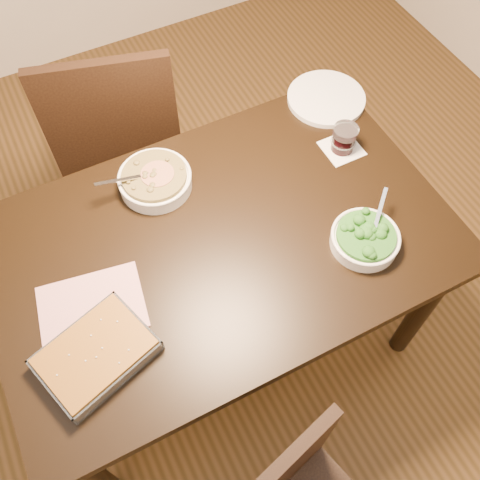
# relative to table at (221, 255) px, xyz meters

# --- Properties ---
(ground) EXTENTS (4.00, 4.00, 0.00)m
(ground) POSITION_rel_table_xyz_m (0.00, 0.00, -0.65)
(ground) COLOR #3F2C12
(ground) RESTS_ON ground
(table) EXTENTS (1.40, 0.90, 0.75)m
(table) POSITION_rel_table_xyz_m (0.00, 0.00, 0.00)
(table) COLOR black
(table) RESTS_ON ground
(magazine_a) EXTENTS (0.32, 0.26, 0.01)m
(magazine_a) POSITION_rel_table_xyz_m (-0.42, -0.04, 0.10)
(magazine_a) COLOR #B73453
(magazine_a) RESTS_ON table
(coaster) EXTENTS (0.12, 0.12, 0.00)m
(coaster) POSITION_rel_table_xyz_m (0.53, 0.14, 0.10)
(coaster) COLOR white
(coaster) RESTS_ON table
(stew_bowl) EXTENTS (0.26, 0.24, 0.09)m
(stew_bowl) POSITION_rel_table_xyz_m (-0.10, 0.28, 0.13)
(stew_bowl) COLOR white
(stew_bowl) RESTS_ON table
(broccoli_bowl) EXTENTS (0.21, 0.21, 0.08)m
(broccoli_bowl) POSITION_rel_table_xyz_m (0.38, -0.21, 0.12)
(broccoli_bowl) COLOR white
(broccoli_bowl) RESTS_ON table
(baking_dish) EXTENTS (0.34, 0.29, 0.05)m
(baking_dish) POSITION_rel_table_xyz_m (-0.45, -0.19, 0.12)
(baking_dish) COLOR silver
(baking_dish) RESTS_ON table
(wine_tumbler) EXTENTS (0.08, 0.08, 0.09)m
(wine_tumbler) POSITION_rel_table_xyz_m (0.53, 0.14, 0.15)
(wine_tumbler) COLOR black
(wine_tumbler) RESTS_ON coaster
(dinner_plate) EXTENTS (0.28, 0.28, 0.02)m
(dinner_plate) POSITION_rel_table_xyz_m (0.60, 0.36, 0.10)
(dinner_plate) COLOR silver
(dinner_plate) RESTS_ON table
(chair_far) EXTENTS (0.58, 0.58, 1.00)m
(chair_far) POSITION_rel_table_xyz_m (-0.09, 0.74, -0.10)
(chair_far) COLOR black
(chair_far) RESTS_ON ground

